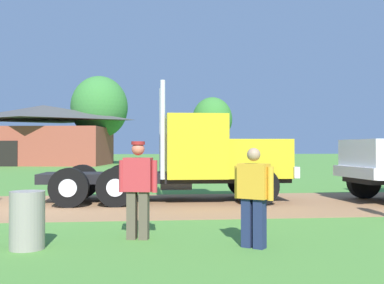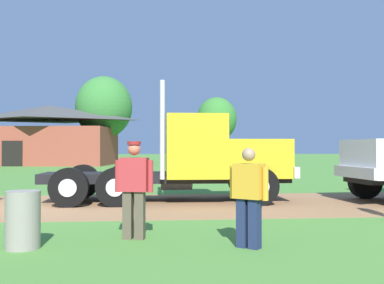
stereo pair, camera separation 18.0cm
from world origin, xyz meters
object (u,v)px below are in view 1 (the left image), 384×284
(visitor_standing_near, at_px, (254,193))
(steel_barrel, at_px, (27,220))
(shed_building, at_px, (43,136))
(visitor_by_barrel, at_px, (138,185))
(truck_foreground_white, at_px, (199,160))

(visitor_standing_near, relative_size, steel_barrel, 1.75)
(steel_barrel, distance_m, shed_building, 36.82)
(visitor_standing_near, relative_size, visitor_by_barrel, 0.93)
(visitor_by_barrel, height_order, shed_building, shed_building)
(steel_barrel, xyz_separation_m, shed_building, (-7.65, 35.94, 2.25))
(truck_foreground_white, height_order, shed_building, shed_building)
(steel_barrel, bearing_deg, visitor_standing_near, -4.29)
(truck_foreground_white, xyz_separation_m, steel_barrel, (-3.47, -6.10, -0.78))
(visitor_by_barrel, distance_m, shed_building, 36.61)
(truck_foreground_white, xyz_separation_m, visitor_by_barrel, (-1.74, -5.50, -0.29))
(visitor_standing_near, distance_m, shed_building, 37.97)
(truck_foreground_white, distance_m, steel_barrel, 7.06)
(truck_foreground_white, relative_size, shed_building, 0.56)
(steel_barrel, bearing_deg, visitor_by_barrel, 19.15)
(truck_foreground_white, xyz_separation_m, visitor_standing_near, (0.13, -6.37, -0.37))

